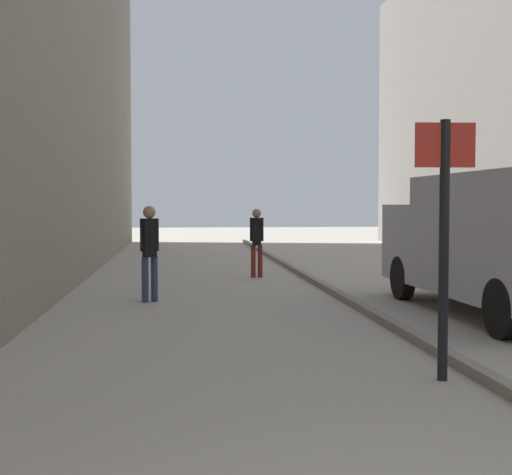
# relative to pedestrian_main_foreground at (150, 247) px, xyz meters

# --- Properties ---
(ground_plane) EXTENTS (80.00, 80.00, 0.00)m
(ground_plane) POSITION_rel_pedestrian_main_foreground_xyz_m (1.96, 0.47, -1.00)
(ground_plane) COLOR #A8A093
(kerb_strip) EXTENTS (0.16, 40.00, 0.12)m
(kerb_strip) POSITION_rel_pedestrian_main_foreground_xyz_m (3.54, 0.47, -0.94)
(kerb_strip) COLOR gray
(kerb_strip) RESTS_ON ground_plane
(pedestrian_main_foreground) EXTENTS (0.33, 0.25, 1.73)m
(pedestrian_main_foreground) POSITION_rel_pedestrian_main_foreground_xyz_m (0.00, 0.00, 0.00)
(pedestrian_main_foreground) COLOR #2D3851
(pedestrian_main_foreground) RESTS_ON ground_plane
(pedestrian_mid_block) EXTENTS (0.33, 0.21, 1.65)m
(pedestrian_mid_block) POSITION_rel_pedestrian_main_foreground_xyz_m (2.39, 3.99, -0.05)
(pedestrian_mid_block) COLOR maroon
(pedestrian_mid_block) RESTS_ON ground_plane
(delivery_van) EXTENTS (2.10, 5.55, 2.23)m
(delivery_van) POSITION_rel_pedestrian_main_foreground_xyz_m (5.58, -2.12, 0.21)
(delivery_van) COLOR #B7B7BC
(delivery_van) RESTS_ON ground_plane
(street_sign_post) EXTENTS (0.60, 0.10, 2.60)m
(street_sign_post) POSITION_rel_pedestrian_main_foreground_xyz_m (3.15, -6.04, 0.54)
(street_sign_post) COLOR black
(street_sign_post) RESTS_ON ground_plane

